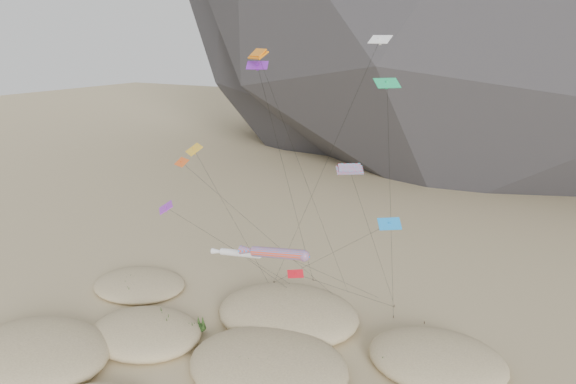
{
  "coord_description": "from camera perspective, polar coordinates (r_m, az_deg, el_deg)",
  "views": [
    {
      "loc": [
        26.06,
        -33.83,
        30.18
      ],
      "look_at": [
        0.48,
        12.0,
        15.53
      ],
      "focal_mm": 35.0,
      "sensor_mm": 36.0,
      "label": 1
    }
  ],
  "objects": [
    {
      "name": "dunes",
      "position": [
        55.63,
        -5.71,
        -16.48
      ],
      "size": [
        51.7,
        34.79,
        3.59
      ],
      "color": "#CCB789",
      "rests_on": "ground"
    },
    {
      "name": "multi_parafoil",
      "position": [
        53.45,
        6.34,
        2.17
      ],
      "size": [
        2.87,
        11.93,
        18.51
      ],
      "color": "red",
      "rests_on": "ground"
    },
    {
      "name": "rainbow_tube_kite",
      "position": [
        52.16,
        -1.26,
        -6.21
      ],
      "size": [
        8.13,
        17.52,
        11.62
      ],
      "color": "#FF431A",
      "rests_on": "ground"
    },
    {
      "name": "delta_kites",
      "position": [
        54.27,
        -1.98,
        3.78
      ],
      "size": [
        25.8,
        18.71,
        30.18
      ],
      "color": "white",
      "rests_on": "ground"
    },
    {
      "name": "white_tube_kite",
      "position": [
        56.66,
        -5.13,
        -6.21
      ],
      "size": [
        5.74,
        11.39,
        9.77
      ],
      "color": "silver",
      "rests_on": "ground"
    },
    {
      "name": "orange_parafoil",
      "position": [
        53.22,
        -2.9,
        13.42
      ],
      "size": [
        5.61,
        14.27,
        29.05
      ],
      "color": "orange",
      "rests_on": "ground"
    },
    {
      "name": "dune_grass",
      "position": [
        53.95,
        -5.64,
        -17.42
      ],
      "size": [
        42.85,
        27.37,
        1.52
      ],
      "color": "black",
      "rests_on": "ground"
    },
    {
      "name": "kite_stakes",
      "position": [
        67.64,
        5.19,
        -10.83
      ],
      "size": [
        19.68,
        6.26,
        0.3
      ],
      "color": "#3F2D1E",
      "rests_on": "ground"
    }
  ]
}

